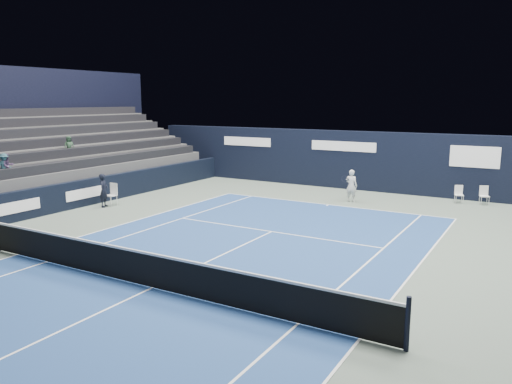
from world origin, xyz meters
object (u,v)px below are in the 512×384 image
(folding_chair_back_b, at_px, (484,194))
(line_judge_chair, at_px, (112,193))
(folding_chair_back_a, at_px, (459,191))
(tennis_net, at_px, (151,269))
(tennis_player, at_px, (351,186))

(folding_chair_back_b, height_order, line_judge_chair, line_judge_chair)
(folding_chair_back_a, xyz_separation_m, tennis_net, (-5.03, -15.41, -0.04))
(folding_chair_back_a, height_order, folding_chair_back_b, folding_chair_back_b)
(line_judge_chair, relative_size, tennis_net, 0.08)
(tennis_net, bearing_deg, folding_chair_back_b, 68.54)
(folding_chair_back_a, distance_m, tennis_player, 4.99)
(folding_chair_back_a, relative_size, tennis_net, 0.06)
(line_judge_chair, distance_m, tennis_net, 10.89)
(folding_chair_back_b, distance_m, tennis_player, 6.00)
(folding_chair_back_a, xyz_separation_m, tennis_player, (-4.43, -2.28, 0.22))
(folding_chair_back_b, distance_m, line_judge_chair, 16.97)
(folding_chair_back_a, xyz_separation_m, folding_chair_back_b, (1.07, 0.12, -0.05))
(folding_chair_back_b, bearing_deg, tennis_net, -132.84)
(line_judge_chair, height_order, tennis_net, tennis_net)
(line_judge_chair, bearing_deg, tennis_player, 35.62)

